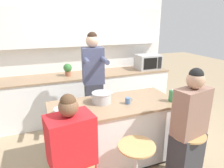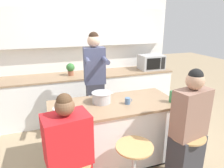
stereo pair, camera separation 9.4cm
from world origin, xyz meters
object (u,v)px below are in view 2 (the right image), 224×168
Objects in this scene: person_cooking at (95,87)px; cooking_pot at (102,97)px; coffee_cup_far at (69,117)px; microwave at (151,62)px; person_wrapped_blanket at (69,164)px; kitchen_island at (114,132)px; person_seated_near at (188,135)px; bar_stool_center at (134,168)px; coffee_cup_near at (128,101)px; bar_stool_rightmost at (185,155)px; juice_carton at (173,97)px; potted_plant at (70,69)px; fruit_bowl at (61,111)px.

person_cooking is 5.14× the size of cooking_pot.
microwave is (2.05, 1.81, 0.13)m from coffee_cup_far.
person_wrapped_blanket is 1.00m from cooking_pot.
kitchen_island is 0.99m from person_seated_near.
coffee_cup_near is at bearing 74.26° from bar_stool_center.
bar_stool_rightmost is (0.68, -0.67, -0.06)m from kitchen_island.
bar_stool_rightmost is 1.94× the size of cooking_pot.
juice_carton is (0.77, -0.22, 0.52)m from kitchen_island.
potted_plant is at bearing 107.47° from coffee_cup_near.
fruit_bowl reaches higher than bar_stool_rightmost.
coffee_cup_near is 0.81m from coffee_cup_far.
microwave is at bearing 41.53° from coffee_cup_far.
bar_stool_rightmost is 1.40m from person_wrapped_blanket.
bar_stool_rightmost is 3.58× the size of fruit_bowl.
coffee_cup_near is at bearing -72.53° from potted_plant.
person_cooking is 1.26m from juice_carton.
person_seated_near is 1.39m from coffee_cup_far.
potted_plant is at bearing 178.60° from microwave.
cooking_pot is 0.58m from fruit_bowl.
bar_stool_rightmost is at bearing -8.35° from person_wrapped_blanket.
person_wrapped_blanket is at bearing -89.89° from fruit_bowl.
juice_carton is (0.09, 0.46, 0.58)m from bar_stool_rightmost.
bar_stool_rightmost is 0.96m from coffee_cup_near.
person_cooking is at bearing 57.41° from person_wrapped_blanket.
cooking_pot is at bearing 125.78° from person_seated_near.
coffee_cup_near is 2.05m from microwave.
person_cooking is at bearing 93.27° from bar_stool_center.
coffee_cup_near is at bearing 14.22° from coffee_cup_far.
bar_stool_rightmost is 2.77× the size of potted_plant.
fruit_bowl is at bearing -162.15° from cooking_pot.
potted_plant reaches higher than coffee_cup_far.
fruit_bowl is at bearing 112.91° from coffee_cup_far.
coffee_cup_near is 0.62m from juice_carton.
coffee_cup_near reaches higher than coffee_cup_far.
cooking_pot is 0.35m from coffee_cup_near.
bar_stool_rightmost is 2.57m from potted_plant.
cooking_pot is 3.27× the size of coffee_cup_far.
bar_stool_center is at bearing -122.84° from microwave.
microwave is at bearing 37.57° from fruit_bowl.
bar_stool_center is 1.00× the size of bar_stool_rightmost.
cooking_pot is 1.51m from potted_plant.
bar_stool_rightmost is at bearing -17.13° from coffee_cup_far.
person_seated_near reaches higher than bar_stool_center.
bar_stool_rightmost is at bearing -0.51° from bar_stool_center.
juice_carton is at bearing -4.92° from fruit_bowl.
fruit_bowl is 0.78× the size of potted_plant.
potted_plant reaches higher than juice_carton.
person_cooking is at bearing 107.51° from coffee_cup_near.
microwave reaches higher than potted_plant.
person_cooking is (-0.76, 1.38, 0.52)m from bar_stool_rightmost.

